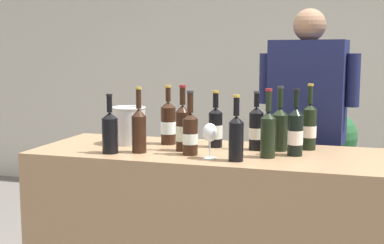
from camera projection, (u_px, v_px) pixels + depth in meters
wall_back at (278, 59)px, 5.12m from camera, size 8.00×0.10×2.80m
counter at (209, 238)px, 2.78m from camera, size 1.85×0.69×0.95m
wine_bottle_0 at (295, 132)px, 2.58m from camera, size 0.08×0.08×0.34m
wine_bottle_1 at (190, 133)px, 2.60m from camera, size 0.08×0.08×0.33m
wine_bottle_2 at (139, 129)px, 2.66m from camera, size 0.07×0.07×0.34m
wine_bottle_3 at (309, 126)px, 2.74m from camera, size 0.07×0.07×0.35m
wine_bottle_4 at (280, 127)px, 2.71m from camera, size 0.08×0.08×0.34m
wine_bottle_5 at (256, 128)px, 2.74m from camera, size 0.08×0.08×0.31m
wine_bottle_6 at (183, 127)px, 2.71m from camera, size 0.07×0.07×0.35m
wine_bottle_7 at (110, 131)px, 2.65m from camera, size 0.08×0.08×0.31m
wine_bottle_8 at (168, 123)px, 2.91m from camera, size 0.09×0.09×0.33m
wine_bottle_9 at (268, 132)px, 2.53m from camera, size 0.07×0.07×0.34m
wine_bottle_10 at (216, 127)px, 2.82m from camera, size 0.08×0.08×0.31m
wine_bottle_11 at (236, 136)px, 2.45m from camera, size 0.07×0.07×0.32m
wine_glass at (210, 134)px, 2.51m from camera, size 0.07×0.07×0.17m
ice_bucket at (129, 125)px, 2.92m from camera, size 0.19×0.19×0.21m
person_server at (306, 155)px, 3.18m from camera, size 0.60×0.29×1.73m
potted_shrub at (319, 148)px, 3.83m from camera, size 0.60×0.56×1.15m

